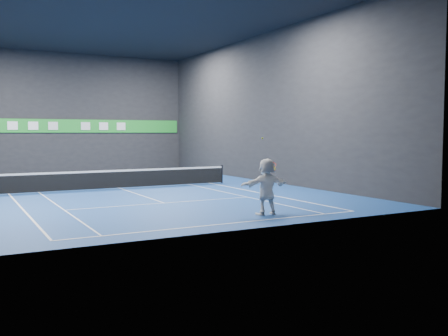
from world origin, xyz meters
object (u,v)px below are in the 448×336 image
player (266,187)px  tennis_racket (273,167)px  tennis_net (120,178)px  tennis_ball (262,138)px

player → tennis_racket: bearing=-169.1°
player → tennis_net: 11.18m
tennis_ball → tennis_net: size_ratio=0.01×
tennis_net → tennis_racket: bearing=-77.4°
player → tennis_racket: size_ratio=2.67×
player → tennis_racket: player is taller
player → tennis_racket: (0.29, 0.05, 0.71)m
player → tennis_racket: 0.77m
tennis_racket → tennis_ball: bearing=164.5°
tennis_net → player: bearing=-78.9°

